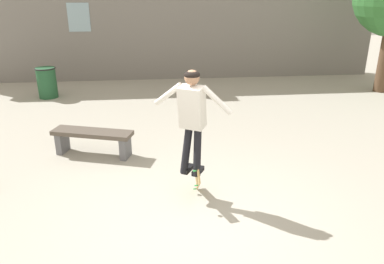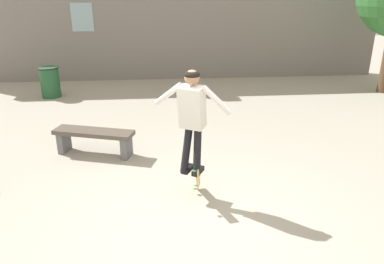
{
  "view_description": "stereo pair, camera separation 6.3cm",
  "coord_description": "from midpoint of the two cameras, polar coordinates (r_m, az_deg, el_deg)",
  "views": [
    {
      "loc": [
        -0.48,
        -4.31,
        3.02
      ],
      "look_at": [
        0.04,
        0.65,
        1.08
      ],
      "focal_mm": 35.0,
      "sensor_mm": 36.0,
      "label": 1
    },
    {
      "loc": [
        -0.41,
        -4.32,
        3.02
      ],
      "look_at": [
        0.04,
        0.65,
        1.08
      ],
      "focal_mm": 35.0,
      "sensor_mm": 36.0,
      "label": 2
    }
  ],
  "objects": [
    {
      "name": "skateboard_flipping",
      "position": [
        5.64,
        0.54,
        -7.33
      ],
      "size": [
        0.13,
        0.8,
        0.64
      ],
      "rotation": [
        0.0,
        0.0,
        1.5
      ],
      "color": "#AD894C"
    },
    {
      "name": "trash_bin",
      "position": [
        11.68,
        -21.39,
        7.11
      ],
      "size": [
        0.58,
        0.58,
        0.87
      ],
      "color": "#235633",
      "rests_on": "ground_plane"
    },
    {
      "name": "park_bench",
      "position": [
        7.34,
        -15.14,
        -0.84
      ],
      "size": [
        1.58,
        0.84,
        0.49
      ],
      "rotation": [
        0.0,
        0.0,
        -0.31
      ],
      "color": "brown",
      "rests_on": "ground_plane"
    },
    {
      "name": "building_backdrop",
      "position": [
        13.18,
        -4.29,
        17.5
      ],
      "size": [
        15.34,
        0.52,
        5.12
      ],
      "color": "gray",
      "rests_on": "ground_plane"
    },
    {
      "name": "ground_plane",
      "position": [
        5.29,
        -0.05,
        -13.61
      ],
      "size": [
        40.0,
        40.0,
        0.0
      ],
      "primitive_type": "plane",
      "color": "#B2AD9E"
    },
    {
      "name": "skater",
      "position": [
        5.26,
        -0.34,
        2.85
      ],
      "size": [
        1.07,
        0.67,
        1.55
      ],
      "rotation": [
        0.0,
        0.0,
        1.04
      ],
      "color": "silver"
    }
  ]
}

